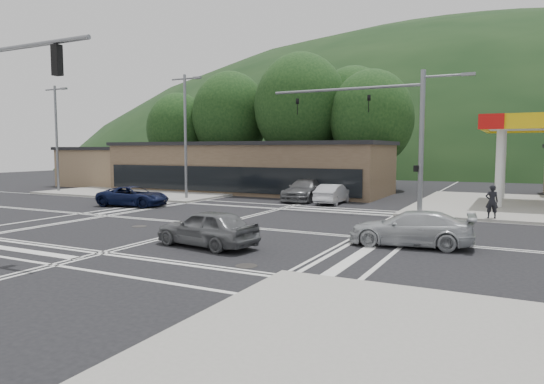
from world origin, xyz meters
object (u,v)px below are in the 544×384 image
at_px(car_queue_b, 355,184).
at_px(pedestrian, 492,202).
at_px(car_blue_west, 133,196).
at_px(car_northbound, 306,190).
at_px(car_grey_center, 207,228).
at_px(car_silver_east, 411,228).
at_px(car_queue_a, 333,194).

xyz_separation_m(car_queue_b, pedestrian, (10.89, -11.71, 0.17)).
relative_size(car_blue_west, pedestrian, 2.70).
distance_m(car_northbound, pedestrian, 13.34).
bearing_deg(car_queue_b, car_blue_west, 57.51).
distance_m(car_blue_west, pedestrian, 21.23).
bearing_deg(car_queue_b, car_northbound, 78.86).
distance_m(car_queue_b, car_northbound, 6.96).
relative_size(car_blue_west, car_grey_center, 1.11).
xyz_separation_m(car_blue_west, car_northbound, (8.57, 8.25, 0.13)).
height_order(car_blue_west, car_silver_east, car_silver_east).
relative_size(car_queue_a, pedestrian, 2.34).
bearing_deg(car_queue_a, car_northbound, -22.15).
bearing_deg(car_queue_b, car_queue_a, 97.93).
relative_size(car_queue_a, car_queue_b, 0.82).
xyz_separation_m(car_blue_west, car_queue_a, (10.97, 7.31, 0.02)).
relative_size(car_silver_east, car_queue_b, 0.94).
xyz_separation_m(car_queue_a, pedestrian, (10.00, -3.98, 0.35)).
bearing_deg(car_queue_b, car_silver_east, 114.17).
height_order(car_blue_west, car_northbound, car_northbound).
bearing_deg(car_silver_east, car_queue_a, -155.24).
bearing_deg(car_queue_a, car_blue_west, 32.91).
bearing_deg(car_queue_a, car_grey_center, 91.86).
bearing_deg(pedestrian, car_northbound, -34.85).
height_order(car_blue_west, car_queue_a, car_queue_a).
bearing_deg(car_blue_west, car_queue_b, -42.80).
bearing_deg(car_silver_east, car_northbound, -149.87).
height_order(car_silver_east, car_queue_b, car_queue_b).
xyz_separation_m(car_silver_east, car_northbound, (-9.96, 13.28, 0.11)).
bearing_deg(car_queue_b, car_grey_center, 95.25).
bearing_deg(car_blue_west, car_queue_a, -65.31).
bearing_deg(pedestrian, car_blue_west, -4.17).
relative_size(car_queue_a, car_northbound, 0.75).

